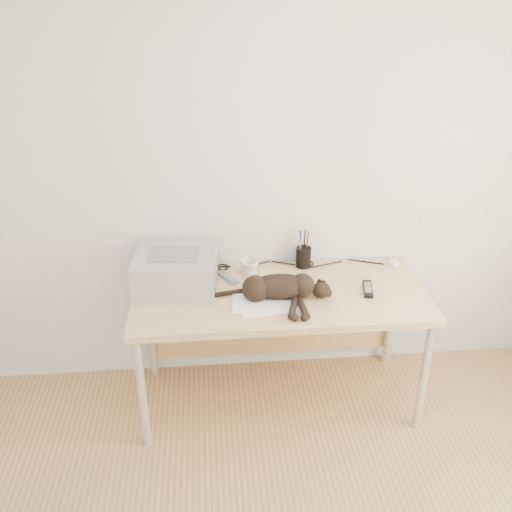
{
  "coord_description": "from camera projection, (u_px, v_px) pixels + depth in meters",
  "views": [
    {
      "loc": [
        -0.37,
        -1.25,
        2.33
      ],
      "look_at": [
        -0.14,
        1.34,
        1.0
      ],
      "focal_mm": 40.0,
      "sensor_mm": 36.0,
      "label": 1
    }
  ],
  "objects": [
    {
      "name": "mug",
      "position": [
        249.0,
        268.0,
        3.24
      ],
      "size": [
        0.14,
        0.14,
        0.1
      ],
      "primitive_type": "imported",
      "rotation": [
        0.0,
        0.0,
        0.45
      ],
      "color": "white",
      "rests_on": "desk"
    },
    {
      "name": "pen_cup",
      "position": [
        303.0,
        257.0,
        3.34
      ],
      "size": [
        0.09,
        0.09,
        0.23
      ],
      "color": "black",
      "rests_on": "desk"
    },
    {
      "name": "cat",
      "position": [
        277.0,
        288.0,
        3.01
      ],
      "size": [
        0.64,
        0.31,
        0.15
      ],
      "rotation": [
        0.0,
        0.0,
        -0.06
      ],
      "color": "black",
      "rests_on": "desk"
    },
    {
      "name": "remote_black",
      "position": [
        368.0,
        289.0,
        3.11
      ],
      "size": [
        0.08,
        0.18,
        0.02
      ],
      "primitive_type": "cube",
      "rotation": [
        0.0,
        0.0,
        -0.2
      ],
      "color": "black",
      "rests_on": "desk"
    },
    {
      "name": "remote_grey",
      "position": [
        228.0,
        278.0,
        3.22
      ],
      "size": [
        0.12,
        0.16,
        0.02
      ],
      "primitive_type": "cube",
      "rotation": [
        0.0,
        0.0,
        0.54
      ],
      "color": "slate",
      "rests_on": "desk"
    },
    {
      "name": "mouse",
      "position": [
        394.0,
        261.0,
        3.39
      ],
      "size": [
        0.08,
        0.12,
        0.04
      ],
      "primitive_type": "ellipsoid",
      "rotation": [
        0.0,
        0.0,
        -0.18
      ],
      "color": "white",
      "rests_on": "desk"
    },
    {
      "name": "printer",
      "position": [
        176.0,
        271.0,
        3.11
      ],
      "size": [
        0.47,
        0.41,
        0.21
      ],
      "color": "#A3A3A8",
      "rests_on": "desk"
    },
    {
      "name": "wall_back",
      "position": [
        274.0,
        173.0,
        3.16
      ],
      "size": [
        3.5,
        0.0,
        3.5
      ],
      "primitive_type": "plane",
      "rotation": [
        1.57,
        0.0,
        0.0
      ],
      "color": "silver",
      "rests_on": "floor"
    },
    {
      "name": "desk",
      "position": [
        278.0,
        305.0,
        3.23
      ],
      "size": [
        1.6,
        0.7,
        0.74
      ],
      "color": "tan",
      "rests_on": "floor"
    },
    {
      "name": "papers",
      "position": [
        266.0,
        302.0,
        3.0
      ],
      "size": [
        0.38,
        0.28,
        0.01
      ],
      "color": "white",
      "rests_on": "desk"
    },
    {
      "name": "cable_tangle",
      "position": [
        273.0,
        265.0,
        3.37
      ],
      "size": [
        1.36,
        0.08,
        0.01
      ],
      "primitive_type": null,
      "color": "black",
      "rests_on": "desk"
    }
  ]
}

